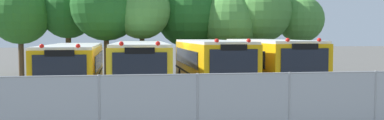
# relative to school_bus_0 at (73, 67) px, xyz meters

# --- Properties ---
(ground_plane) EXTENTS (160.00, 160.00, 0.00)m
(ground_plane) POSITION_rel_school_bus_0_xyz_m (5.00, 0.24, -1.34)
(ground_plane) COLOR #595651
(school_bus_0) EXTENTS (2.73, 9.65, 2.55)m
(school_bus_0) POSITION_rel_school_bus_0_xyz_m (0.00, 0.00, 0.00)
(school_bus_0) COLOR #EAA80C
(school_bus_0) RESTS_ON ground_plane
(school_bus_1) EXTENTS (2.82, 11.43, 2.64)m
(school_bus_1) POSITION_rel_school_bus_0_xyz_m (3.26, 0.46, 0.05)
(school_bus_1) COLOR yellow
(school_bus_1) RESTS_ON ground_plane
(school_bus_2) EXTENTS (2.54, 9.78, 2.74)m
(school_bus_2) POSITION_rel_school_bus_0_xyz_m (6.77, -0.01, 0.10)
(school_bus_2) COLOR #EAA80C
(school_bus_2) RESTS_ON ground_plane
(school_bus_3) EXTENTS (2.73, 10.09, 2.76)m
(school_bus_3) POSITION_rel_school_bus_0_xyz_m (9.91, 0.14, 0.11)
(school_bus_3) COLOR #EAA80C
(school_bus_3) RESTS_ON ground_plane
(tree_0) EXTENTS (4.06, 4.06, 6.31)m
(tree_0) POSITION_rel_school_bus_0_xyz_m (-4.87, 9.40, 2.87)
(tree_0) COLOR #4C3823
(tree_0) RESTS_ON ground_plane
(tree_1) EXTENTS (3.88, 3.88, 6.52)m
(tree_1) POSITION_rel_school_bus_0_xyz_m (-1.80, 10.14, 3.19)
(tree_1) COLOR #4C3823
(tree_1) RESTS_ON ground_plane
(tree_2) EXTENTS (4.79, 4.79, 7.28)m
(tree_2) POSITION_rel_school_bus_0_xyz_m (1.23, 8.06, 3.46)
(tree_2) COLOR #4C3823
(tree_2) RESTS_ON ground_plane
(tree_3) EXTENTS (3.94, 3.94, 6.54)m
(tree_3) POSITION_rel_school_bus_0_xyz_m (3.42, 7.76, 3.21)
(tree_3) COLOR #4C3823
(tree_3) RESTS_ON ground_plane
(tree_4) EXTENTS (4.66, 4.66, 6.66)m
(tree_4) POSITION_rel_school_bus_0_xyz_m (6.78, 9.13, 2.98)
(tree_4) COLOR #4C3823
(tree_4) RESTS_ON ground_plane
(tree_5) EXTENTS (4.29, 4.29, 6.05)m
(tree_5) POSITION_rel_school_bus_0_xyz_m (10.01, 8.50, 2.54)
(tree_5) COLOR #4C3823
(tree_5) RESTS_ON ground_plane
(tree_6) EXTENTS (4.32, 4.32, 6.70)m
(tree_6) POSITION_rel_school_bus_0_xyz_m (12.20, 8.11, 3.15)
(tree_6) COLOR #4C3823
(tree_6) RESTS_ON ground_plane
(tree_7) EXTENTS (3.45, 3.45, 5.77)m
(tree_7) POSITION_rel_school_bus_0_xyz_m (15.25, 8.30, 2.76)
(tree_7) COLOR #4C3823
(tree_7) RESTS_ON ground_plane
(chainlink_fence) EXTENTS (15.48, 0.07, 1.86)m
(chainlink_fence) POSITION_rel_school_bus_0_xyz_m (4.55, -9.86, -0.38)
(chainlink_fence) COLOR #9EA0A3
(chainlink_fence) RESTS_ON ground_plane
(traffic_cone) EXTENTS (0.43, 0.43, 0.56)m
(traffic_cone) POSITION_rel_school_bus_0_xyz_m (8.16, -8.56, -1.06)
(traffic_cone) COLOR #EA5914
(traffic_cone) RESTS_ON ground_plane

